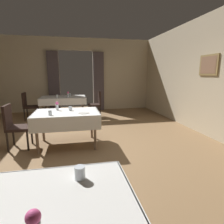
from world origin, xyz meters
name	(u,v)px	position (x,y,z in m)	size (l,w,h in m)	color
ground	(82,146)	(0.00, 0.00, 0.00)	(10.08, 10.08, 0.00)	olive
wall_right	(216,76)	(3.20, 0.00, 1.50)	(0.16, 8.40, 3.00)	beige
wall_back	(76,75)	(0.00, 4.18, 1.51)	(6.40, 0.27, 3.00)	beige
dining_table_near	(37,223)	(-0.37, -2.81, 0.65)	(1.26, 1.01, 0.75)	#7A604C
dining_table_mid	(67,116)	(-0.29, 0.13, 0.65)	(1.37, 0.97, 0.75)	#7A604C
dining_table_far	(63,99)	(-0.51, 2.91, 0.67)	(1.57, 1.01, 0.75)	#7A604C
chair_mid_left	(15,124)	(-1.36, 0.18, 0.52)	(0.44, 0.44, 0.93)	black
chair_far_right	(96,103)	(0.67, 2.79, 0.52)	(0.44, 0.44, 0.93)	black
chair_far_left	(28,105)	(-1.68, 2.82, 0.52)	(0.44, 0.44, 0.93)	black
glass_near_c	(80,173)	(-0.10, -2.53, 0.80)	(0.08, 0.08, 0.10)	silver
flower_vase_mid	(57,106)	(-0.50, 0.37, 0.85)	(0.07, 0.07, 0.19)	silver
glass_mid_b	(50,113)	(-0.60, -0.14, 0.80)	(0.07, 0.07, 0.09)	silver
plate_mid_c	(84,113)	(0.06, -0.09, 0.76)	(0.23, 0.23, 0.01)	white
glass_mid_d	(70,109)	(-0.21, 0.26, 0.79)	(0.08, 0.08, 0.09)	silver
flower_vase_far	(68,94)	(-0.33, 2.69, 0.86)	(0.07, 0.07, 0.20)	silver
glass_far_b	(70,95)	(-0.28, 3.07, 0.80)	(0.07, 0.07, 0.10)	silver
glass_far_c	(57,96)	(-0.70, 2.69, 0.80)	(0.07, 0.07, 0.10)	silver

